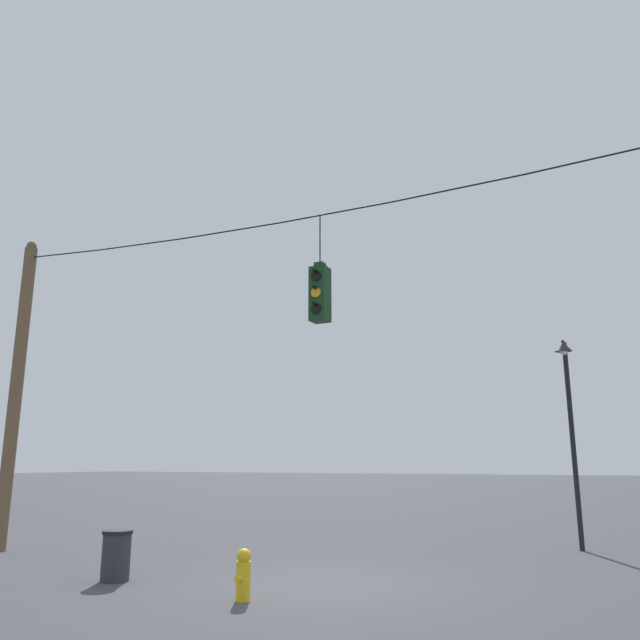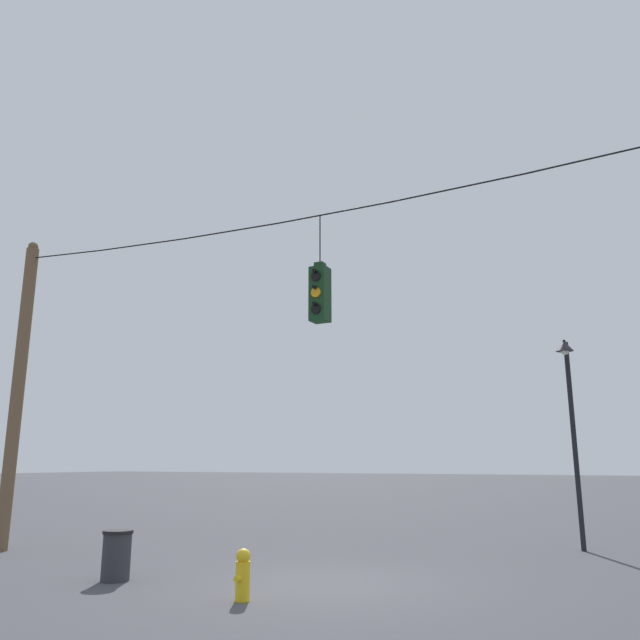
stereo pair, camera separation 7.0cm
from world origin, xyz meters
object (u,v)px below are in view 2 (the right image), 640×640
traffic_light_near_left_pole (320,293)px  street_lamp (570,402)px  utility_pole_left (18,389)px  fire_hydrant (243,574)px  trash_bin (117,555)px

traffic_light_near_left_pole → street_lamp: bearing=55.8°
utility_pole_left → fire_hydrant: bearing=-14.4°
utility_pole_left → fire_hydrant: utility_pole_left is taller
utility_pole_left → street_lamp: size_ratio=1.53×
utility_pole_left → trash_bin: (5.17, -1.69, -3.39)m
traffic_light_near_left_pole → fire_hydrant: (-0.30, -2.06, -4.89)m
traffic_light_near_left_pole → fire_hydrant: bearing=-98.2°
trash_bin → traffic_light_near_left_pole: bearing=27.8°
fire_hydrant → street_lamp: bearing=61.6°
utility_pole_left → traffic_light_near_left_pole: bearing=-0.1°
traffic_light_near_left_pole → trash_bin: 6.03m
traffic_light_near_left_pole → street_lamp: (3.97, 5.83, -1.79)m
street_lamp → trash_bin: bearing=-133.6°
street_lamp → fire_hydrant: bearing=-118.4°
traffic_light_near_left_pole → trash_bin: traffic_light_near_left_pole is taller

